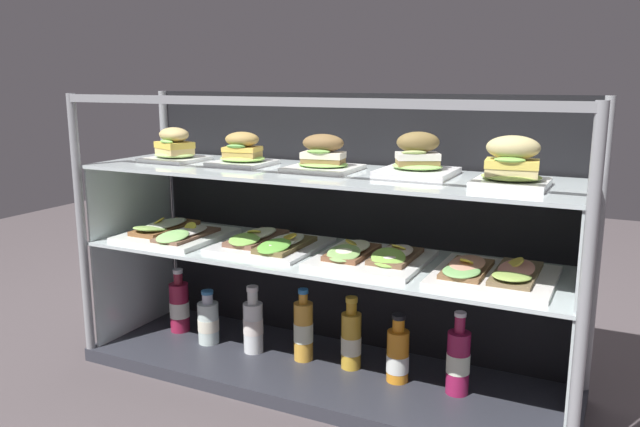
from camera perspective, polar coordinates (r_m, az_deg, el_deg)
The scene contains 23 objects.
ground_plane at distance 2.08m, azimuth 0.00°, elevation -14.93°, with size 6.00×6.00×0.02m, color #4E4548.
case_base_deck at distance 2.07m, azimuth 0.00°, elevation -14.15°, with size 1.55×0.46×0.04m, color #30313A.
case_frame at distance 2.04m, azimuth 1.88°, elevation -0.65°, with size 1.55×0.46×0.89m.
riser_lower_tier at distance 1.99m, azimuth 0.00°, elevation -8.95°, with size 1.49×0.40×0.36m.
shelf_lower_glass at distance 1.93m, azimuth 0.00°, elevation -3.84°, with size 1.50×0.42×0.01m, color silver.
riser_upper_tier at distance 1.90m, azimuth 0.00°, elevation -0.16°, with size 1.49×0.40×0.24m.
shelf_upper_glass at distance 1.88m, azimuth 0.00°, elevation 3.63°, with size 1.50×0.42×0.01m, color silver.
plated_roll_sandwich_center at distance 2.17m, azimuth -12.96°, elevation 5.79°, with size 0.18×0.18×0.11m.
plated_roll_sandwich_mid_right at distance 2.03m, azimuth -7.00°, elevation 5.44°, with size 0.18×0.18×0.11m.
plated_roll_sandwich_near_left_corner at distance 1.89m, azimuth 0.17°, elevation 5.06°, with size 0.20×0.20×0.11m.
plated_roll_sandwich_far_right at distance 1.82m, azimuth 8.76°, elevation 4.74°, with size 0.21×0.21×0.12m.
plated_roll_sandwich_left_of_center at distance 1.67m, azimuth 16.89°, elevation 4.07°, with size 0.18×0.18×0.13m.
open_sandwich_tray_near_left_corner at distance 2.17m, azimuth -13.01°, elevation -1.69°, with size 0.31×0.32×0.06m.
open_sandwich_tray_mid_right at distance 2.00m, azimuth -4.58°, elevation -2.60°, with size 0.31×0.32×0.06m.
open_sandwich_tray_far_left at distance 1.85m, azimuth 4.63°, elevation -3.82°, with size 0.31×0.32×0.06m.
open_sandwich_tray_left_of_center at distance 1.75m, azimuth 15.25°, elevation -5.17°, with size 0.31×0.32×0.06m.
juice_bottle_back_left at distance 2.35m, azimuth -12.54°, elevation -8.14°, with size 0.07×0.07×0.23m.
juice_bottle_front_middle at distance 2.24m, azimuth -9.96°, elevation -9.53°, with size 0.07×0.07×0.19m.
juice_bottle_near_post at distance 2.14m, azimuth -6.03°, elevation -9.92°, with size 0.07×0.07×0.23m.
juice_bottle_front_right_end at distance 2.07m, azimuth -1.50°, elevation -10.44°, with size 0.06×0.06×0.24m.
juice_bottle_front_fourth at distance 2.02m, azimuth 2.82°, elevation -11.25°, with size 0.06×0.06×0.23m.
juice_bottle_back_center at distance 1.95m, azimuth 7.01°, elevation -12.55°, with size 0.07×0.07×0.21m.
juice_bottle_tucked_behind at distance 1.91m, azimuth 12.32°, elevation -12.82°, with size 0.07×0.07×0.25m.
Camera 1 is at (0.82, -1.67, 0.93)m, focal length 35.57 mm.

